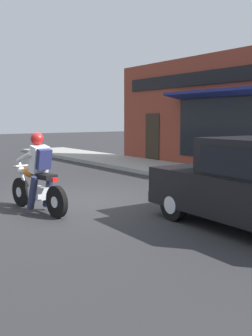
{
  "coord_description": "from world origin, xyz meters",
  "views": [
    {
      "loc": [
        -4.02,
        -7.91,
        1.89
      ],
      "look_at": [
        0.28,
        -1.8,
        0.95
      ],
      "focal_mm": 42.0,
      "sensor_mm": 36.0,
      "label": 1
    }
  ],
  "objects": [
    {
      "name": "motorcycle_with_rider",
      "position": [
        -0.96,
        -0.45,
        0.68
      ],
      "size": [
        0.64,
        2.01,
        1.62
      ],
      "color": "black",
      "rests_on": "ground"
    },
    {
      "name": "storefront_building",
      "position": [
        6.87,
        2.58,
        2.11
      ],
      "size": [
        1.25,
        9.58,
        4.2
      ],
      "color": "brown",
      "rests_on": "ground"
    },
    {
      "name": "fire_hydrant",
      "position": [
        5.53,
        0.63,
        0.57
      ],
      "size": [
        0.36,
        0.24,
        0.88
      ],
      "color": "red",
      "rests_on": "sidewalk_curb"
    },
    {
      "name": "sidewalk_curb",
      "position": [
        5.34,
        3.0,
        0.07
      ],
      "size": [
        2.6,
        22.0,
        0.14
      ],
      "primitive_type": "cube",
      "color": "#9E9B93",
      "rests_on": "ground"
    },
    {
      "name": "ground_plane",
      "position": [
        0.0,
        0.0,
        0.0
      ],
      "size": [
        80.0,
        80.0,
        0.0
      ],
      "primitive_type": "plane",
      "color": "#2B2B2D"
    }
  ]
}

